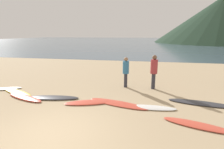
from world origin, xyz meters
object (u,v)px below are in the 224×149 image
at_px(surfboard_3, 52,98).
at_px(surfboard_7, 198,125).
at_px(surfboard_5, 118,104).
at_px(surfboard_0, 2,89).
at_px(surfboard_2, 25,97).
at_px(person_2, 126,70).
at_px(person_3, 154,69).
at_px(surfboard_4, 90,102).
at_px(surfboard_1, 17,92).
at_px(surfboard_6, 151,107).
at_px(surfboard_8, 201,103).

bearing_deg(surfboard_3, surfboard_7, -21.69).
bearing_deg(surfboard_5, surfboard_0, -171.54).
relative_size(surfboard_2, surfboard_5, 0.83).
xyz_separation_m(surfboard_0, surfboard_2, (2.04, -0.92, 0.01)).
bearing_deg(person_2, person_3, -43.69).
bearing_deg(surfboard_7, person_3, 126.36).
distance_m(surfboard_3, surfboard_5, 3.11).
bearing_deg(person_2, surfboard_4, -157.91).
height_order(surfboard_1, surfboard_6, surfboard_1).
relative_size(surfboard_1, surfboard_6, 1.11).
height_order(surfboard_0, surfboard_1, surfboard_0).
bearing_deg(surfboard_5, person_3, 74.44).
bearing_deg(surfboard_8, surfboard_2, -164.42).
relative_size(surfboard_1, surfboard_2, 1.00).
xyz_separation_m(surfboard_2, person_3, (5.83, 2.61, 1.03)).
relative_size(surfboard_2, person_2, 1.31).
relative_size(surfboard_4, surfboard_7, 1.01).
height_order(surfboard_4, person_3, person_3).
height_order(surfboard_7, person_3, person_3).
distance_m(surfboard_2, surfboard_8, 7.81).
height_order(surfboard_3, surfboard_6, surfboard_3).
height_order(surfboard_3, person_3, person_3).
xyz_separation_m(surfboard_5, person_3, (1.50, 2.48, 1.04)).
relative_size(surfboard_6, surfboard_8, 0.75).
bearing_deg(surfboard_5, surfboard_4, -160.11).
distance_m(surfboard_5, surfboard_8, 3.51).
distance_m(surfboard_4, surfboard_8, 4.71).
distance_m(surfboard_2, surfboard_3, 1.24).
relative_size(surfboard_3, person_3, 1.37).
relative_size(surfboard_3, person_2, 1.49).
relative_size(surfboard_7, person_3, 1.18).
relative_size(surfboard_0, surfboard_1, 0.89).
bearing_deg(surfboard_4, surfboard_7, -36.28).
xyz_separation_m(surfboard_1, surfboard_7, (8.02, -1.78, -0.00)).
bearing_deg(person_2, surfboard_1, 158.09).
height_order(surfboard_8, person_3, person_3).
relative_size(surfboard_0, person_3, 1.07).
height_order(surfboard_0, surfboard_7, surfboard_0).
xyz_separation_m(surfboard_6, person_3, (0.16, 2.64, 1.04)).
bearing_deg(surfboard_5, surfboard_1, -169.90).
bearing_deg(surfboard_7, surfboard_8, 89.27).
xyz_separation_m(surfboard_4, surfboard_8, (4.64, 0.79, -0.00)).
distance_m(surfboard_1, person_2, 5.69).
xyz_separation_m(surfboard_1, surfboard_6, (6.57, -0.65, -0.00)).
distance_m(surfboard_1, surfboard_2, 1.10).
bearing_deg(surfboard_1, surfboard_8, 23.70).
relative_size(surfboard_5, person_3, 1.45).
relative_size(surfboard_4, surfboard_8, 0.83).
height_order(surfboard_4, surfboard_7, surfboard_4).
bearing_deg(person_2, surfboard_3, 174.87).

